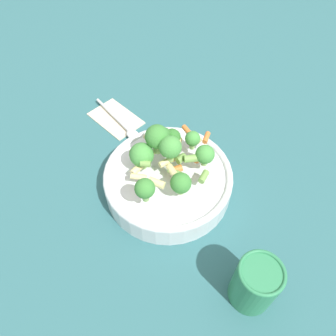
{
  "coord_description": "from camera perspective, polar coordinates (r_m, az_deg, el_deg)",
  "views": [
    {
      "loc": [
        -0.35,
        -0.14,
        0.56
      ],
      "look_at": [
        0.0,
        0.0,
        0.07
      ],
      "focal_mm": 35.0,
      "sensor_mm": 36.0,
      "label": 1
    }
  ],
  "objects": [
    {
      "name": "ground_plane",
      "position": [
        0.68,
        0.0,
        -3.53
      ],
      "size": [
        3.0,
        3.0,
        0.0
      ],
      "primitive_type": "plane",
      "color": "#2D6066"
    },
    {
      "name": "bowl",
      "position": [
        0.65,
        0.0,
        -2.07
      ],
      "size": [
        0.25,
        0.25,
        0.05
      ],
      "color": "silver",
      "rests_on": "ground_plane"
    },
    {
      "name": "pasta_salad",
      "position": [
        0.6,
        -0.28,
        2.59
      ],
      "size": [
        0.21,
        0.15,
        0.08
      ],
      "color": "#8CB766",
      "rests_on": "bowl"
    },
    {
      "name": "cup",
      "position": [
        0.55,
        14.96,
        -18.85
      ],
      "size": [
        0.07,
        0.07,
        0.1
      ],
      "color": "#2D7F51",
      "rests_on": "ground_plane"
    },
    {
      "name": "napkin",
      "position": [
        0.82,
        -9.1,
        8.57
      ],
      "size": [
        0.13,
        0.15,
        0.01
      ],
      "color": "beige",
      "rests_on": "ground_plane"
    },
    {
      "name": "spoon",
      "position": [
        0.79,
        -7.67,
        7.3
      ],
      "size": [
        0.1,
        0.16,
        0.01
      ],
      "rotation": [
        0.0,
        0.0,
        10.47
      ],
      "color": "silver",
      "rests_on": "napkin"
    }
  ]
}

